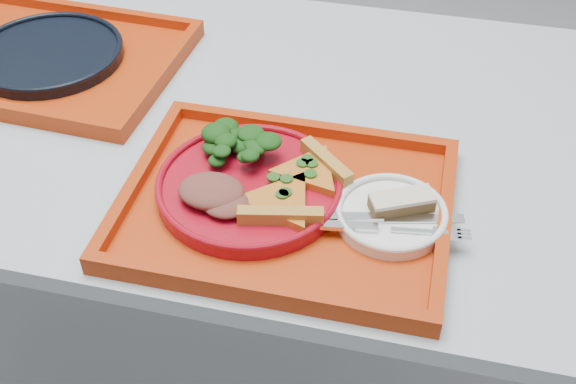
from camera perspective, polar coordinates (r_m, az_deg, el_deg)
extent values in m
plane|color=gray|center=(1.77, -7.47, -13.03)|extent=(10.00, 10.00, 0.00)
cube|color=#A5B0B9|center=(1.25, -10.45, 6.64)|extent=(1.60, 0.80, 0.03)
cylinder|color=gray|center=(1.67, 19.21, -1.16)|extent=(0.05, 0.05, 0.72)
cube|color=#A92D08|center=(1.00, -0.15, -1.18)|extent=(0.45, 0.35, 0.01)
cube|color=#A92D08|center=(1.37, -18.25, 9.74)|extent=(0.47, 0.37, 0.01)
cylinder|color=maroon|center=(1.01, -3.05, 0.31)|extent=(0.26, 0.26, 0.02)
cylinder|color=white|center=(0.98, 8.12, -1.94)|extent=(0.15, 0.15, 0.01)
cylinder|color=black|center=(1.36, -18.38, 10.24)|extent=(0.26, 0.26, 0.02)
ellipsoid|color=black|center=(1.04, -3.83, 4.07)|extent=(0.10, 0.09, 0.05)
ellipsoid|color=brown|center=(0.98, -6.08, 0.08)|extent=(0.09, 0.07, 0.03)
cube|color=#473017|center=(0.98, 8.95, -0.93)|extent=(0.09, 0.07, 0.02)
cube|color=beige|center=(0.97, 9.03, -0.42)|extent=(0.09, 0.07, 0.01)
cube|color=silver|center=(0.97, 8.42, -2.00)|extent=(0.18, 0.06, 0.01)
cube|color=silver|center=(0.95, 8.02, -2.91)|extent=(0.19, 0.05, 0.01)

